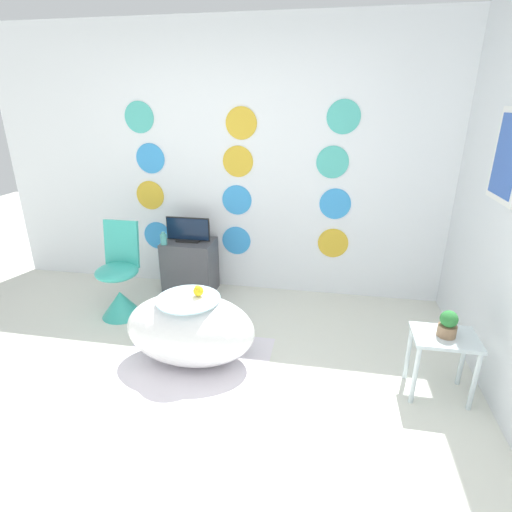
{
  "coord_description": "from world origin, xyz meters",
  "views": [
    {
      "loc": [
        0.89,
        -1.7,
        1.87
      ],
      "look_at": [
        0.38,
        1.03,
        0.8
      ],
      "focal_mm": 28.0,
      "sensor_mm": 36.0,
      "label": 1
    }
  ],
  "objects_px": {
    "bathtub": "(190,329)",
    "potted_plant_left": "(448,324)",
    "vase": "(164,239)",
    "tv": "(188,231)",
    "chair": "(120,287)"
  },
  "relations": [
    {
      "from": "vase",
      "to": "potted_plant_left",
      "type": "distance_m",
      "value": 2.61
    },
    {
      "from": "chair",
      "to": "potted_plant_left",
      "type": "relative_size",
      "value": 4.9
    },
    {
      "from": "bathtub",
      "to": "potted_plant_left",
      "type": "xyz_separation_m",
      "value": [
        1.77,
        -0.05,
        0.27
      ]
    },
    {
      "from": "bathtub",
      "to": "chair",
      "type": "bearing_deg",
      "value": 147.27
    },
    {
      "from": "chair",
      "to": "potted_plant_left",
      "type": "xyz_separation_m",
      "value": [
        2.65,
        -0.62,
        0.26
      ]
    },
    {
      "from": "bathtub",
      "to": "potted_plant_left",
      "type": "distance_m",
      "value": 1.79
    },
    {
      "from": "bathtub",
      "to": "tv",
      "type": "height_order",
      "value": "tv"
    },
    {
      "from": "vase",
      "to": "potted_plant_left",
      "type": "relative_size",
      "value": 0.71
    },
    {
      "from": "tv",
      "to": "vase",
      "type": "bearing_deg",
      "value": -145.79
    },
    {
      "from": "bathtub",
      "to": "tv",
      "type": "xyz_separation_m",
      "value": [
        -0.4,
        1.16,
        0.39
      ]
    },
    {
      "from": "vase",
      "to": "tv",
      "type": "bearing_deg",
      "value": 34.21
    },
    {
      "from": "chair",
      "to": "bathtub",
      "type": "bearing_deg",
      "value": -32.73
    },
    {
      "from": "bathtub",
      "to": "potted_plant_left",
      "type": "height_order",
      "value": "potted_plant_left"
    },
    {
      "from": "bathtub",
      "to": "chair",
      "type": "relative_size",
      "value": 1.12
    },
    {
      "from": "tv",
      "to": "potted_plant_left",
      "type": "xyz_separation_m",
      "value": [
        2.17,
        -1.21,
        -0.13
      ]
    }
  ]
}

